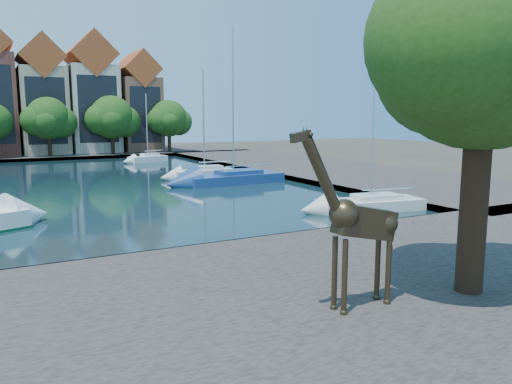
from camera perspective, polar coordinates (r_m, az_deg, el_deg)
ground at (r=20.11m, az=-12.99°, el=-7.99°), size 160.00×160.00×0.00m
water_basin at (r=43.30m, az=-21.41°, el=0.63°), size 38.00×50.00×0.08m
near_quay at (r=13.77m, az=-5.05°, el=-14.69°), size 50.00×14.00×0.50m
far_quay at (r=75.01m, az=-24.40°, el=3.82°), size 60.00×16.00×0.50m
right_quay at (r=52.37m, az=6.84°, el=2.73°), size 14.00×52.00×0.50m
plane_tree at (r=15.92m, az=24.96°, el=15.00°), size 8.32×6.40×10.62m
townhouse_east_inner at (r=74.98m, az=-23.22°, el=9.63°), size 5.94×9.18×15.79m
townhouse_east_mid at (r=75.86m, az=-18.27°, el=10.15°), size 6.43×9.18×16.65m
townhouse_east_end at (r=77.25m, az=-13.42°, el=9.58°), size 5.44×9.18×14.43m
far_tree_mid_east at (r=69.50m, az=-22.59°, el=7.63°), size 7.02×5.40×7.52m
far_tree_east at (r=70.75m, az=-16.08°, el=8.06°), size 7.54×5.80×7.84m
far_tree_far_east at (r=72.87m, az=-9.87°, el=8.15°), size 6.76×5.20×7.36m
giraffe_statue at (r=13.62m, az=11.48°, el=-3.39°), size 3.41×0.61×4.88m
sailboat_right_a at (r=30.58m, az=12.96°, el=-1.10°), size 6.62×3.29×10.36m
sailboat_right_b at (r=41.79m, az=-2.58°, el=1.82°), size 8.53×3.41×12.75m
sailboat_right_c at (r=44.97m, az=-5.91°, el=2.33°), size 5.69×2.18×9.54m
sailboat_right_d at (r=61.93m, az=-12.26°, el=3.89°), size 5.03×3.03×8.17m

